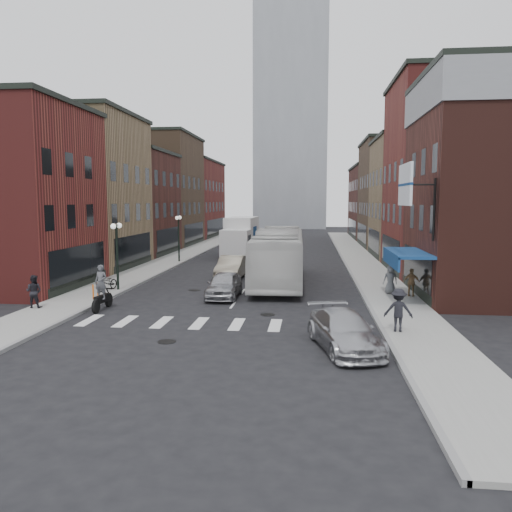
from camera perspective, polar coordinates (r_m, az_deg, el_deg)
The scene contains 31 objects.
ground at distance 25.24m, azimuth -3.02°, elevation -6.10°, with size 160.00×160.00×0.00m, color black.
sidewalk_left at distance 48.27m, azimuth -8.82°, elevation -0.09°, with size 3.00×74.00×0.15m, color gray.
sidewalk_right at distance 46.85m, azimuth 11.70°, elevation -0.34°, with size 3.00×74.00×0.15m, color gray.
curb_left at distance 47.91m, azimuth -7.08°, elevation -0.20°, with size 0.20×74.00×0.16m, color gray.
curb_right at distance 46.74m, azimuth 9.87°, elevation -0.41°, with size 0.20×74.00×0.16m, color gray.
crosswalk_stripes at distance 22.36m, azimuth -4.25°, elevation -7.74°, with size 12.00×2.20×0.01m, color silver.
bldg_left_mid_a at distance 42.76m, azimuth -20.29°, elevation 6.93°, with size 10.30×10.20×12.30m.
bldg_left_mid_b at distance 51.91m, azimuth -15.31°, elevation 5.83°, with size 10.30×10.20×10.30m.
bldg_left_far_a at distance 62.29m, azimuth -11.63°, elevation 7.36°, with size 10.30×12.20×13.30m.
bldg_left_far_b at distance 75.73m, azimuth -8.36°, elevation 6.47°, with size 10.30×16.20×11.30m.
bldg_right_mid_a at distance 39.91m, azimuth 22.48°, elevation 8.35°, with size 10.30×10.20×14.30m.
bldg_right_mid_b at distance 49.56m, azimuth 19.17°, elevation 6.26°, with size 10.30×10.20×11.30m.
bldg_right_far_a at distance 60.34m, azimuth 16.84°, elevation 6.78°, with size 10.30×12.20×12.30m.
bldg_right_far_b at distance 74.15m, azimuth 14.82°, elevation 5.94°, with size 10.30×16.20×10.30m.
awning_blue at distance 27.42m, azimuth 16.58°, elevation 0.21°, with size 1.80×5.00×0.78m.
billboard_sign at distance 25.26m, azimuth 16.88°, elevation 7.66°, with size 1.52×3.00×3.70m.
distant_tower at distance 104.25m, azimuth 4.08°, elevation 17.17°, with size 14.00×14.00×50.00m, color #9399A0.
streetlamp_near at distance 30.62m, azimuth -15.63°, elevation 1.39°, with size 0.32×1.22×4.11m.
streetlamp_far at distance 43.89m, azimuth -8.84°, elevation 2.99°, with size 0.32×1.22×4.11m.
bike_rack at distance 28.53m, azimuth -17.87°, elevation -3.82°, with size 0.08×0.68×0.80m.
box_truck at distance 49.01m, azimuth -1.82°, elevation 2.18°, with size 2.87×8.75×3.77m.
motorcycle_rider at distance 25.96m, azimuth -17.24°, elevation -3.63°, with size 0.67×2.24×2.28m.
transit_bus at distance 32.81m, azimuth 2.63°, elevation 0.02°, with size 3.05×13.04×3.63m, color silver.
sedan_left_near at distance 28.13m, azimuth -3.66°, elevation -3.31°, with size 1.70×4.23×1.44m, color #A6A7AB.
sedan_left_far at distance 34.99m, azimuth -2.82°, elevation -1.29°, with size 1.66×4.75×1.57m, color #AFA48D.
curb_car at distance 18.76m, azimuth 10.05°, elevation -8.42°, with size 1.93×4.74×1.38m, color #AFB0B4.
parked_bicycle at distance 30.70m, azimuth -16.64°, elevation -2.94°, with size 0.62×1.79×0.94m, color black.
ped_left_solo at distance 27.06m, azimuth -24.05°, elevation -3.71°, with size 0.79×0.46×1.64m, color black.
ped_right_a at distance 21.11m, azimuth 15.96°, elevation -5.96°, with size 1.14×0.56×1.76m, color black.
ped_right_b at distance 28.94m, azimuth 17.36°, elevation -2.90°, with size 0.92×0.46×1.56m, color #98764D.
ped_right_c at distance 29.43m, azimuth 15.11°, elevation -2.60°, with size 0.80×0.52×1.64m, color #585B5F.
Camera 1 is at (3.97, -24.32, 5.45)m, focal length 35.00 mm.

